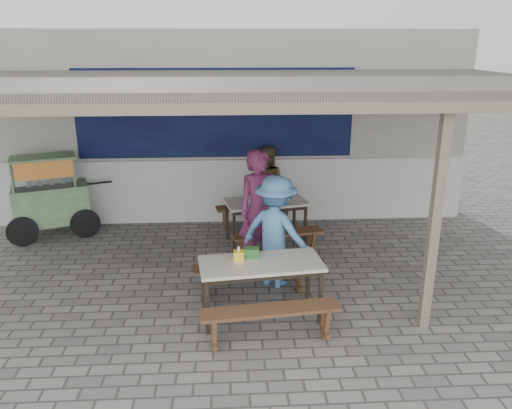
{
  "coord_description": "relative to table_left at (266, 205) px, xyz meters",
  "views": [
    {
      "loc": [
        0.02,
        -6.1,
        3.28
      ],
      "look_at": [
        0.42,
        0.9,
        0.99
      ],
      "focal_mm": 35.0,
      "sensor_mm": 36.0,
      "label": 1
    }
  ],
  "objects": [
    {
      "name": "condiment_jar",
      "position": [
        0.21,
        0.24,
        0.13
      ],
      "size": [
        0.08,
        0.08,
        0.09
      ],
      "primitive_type": "cylinder",
      "color": "white",
      "rests_on": "table_left"
    },
    {
      "name": "table_left",
      "position": [
        0.0,
        0.0,
        0.0
      ],
      "size": [
        1.44,
        0.94,
        0.75
      ],
      "rotation": [
        0.0,
        0.0,
        0.2
      ],
      "color": "beige",
      "rests_on": "ground"
    },
    {
      "name": "bench_left_wall",
      "position": [
        -0.14,
        0.69,
        -0.33
      ],
      "size": [
        1.46,
        0.55,
        0.45
      ],
      "rotation": [
        0.0,
        0.0,
        0.2
      ],
      "color": "brown",
      "rests_on": "ground"
    },
    {
      "name": "tissue_box",
      "position": [
        -0.51,
        -2.36,
        0.14
      ],
      "size": [
        0.12,
        0.12,
        0.12
      ],
      "primitive_type": "cube",
      "rotation": [
        0.0,
        0.0,
        -0.01
      ],
      "color": "yellow",
      "rests_on": "table_right"
    },
    {
      "name": "patron_wall_side",
      "position": [
        0.07,
        0.92,
        0.08
      ],
      "size": [
        0.84,
        0.72,
        1.5
      ],
      "primitive_type": "imported",
      "rotation": [
        0.0,
        0.0,
        2.9
      ],
      "color": "brown",
      "rests_on": "ground"
    },
    {
      "name": "patron_right_table",
      "position": [
        0.02,
        -1.54,
        0.12
      ],
      "size": [
        1.18,
        1.06,
        1.59
      ],
      "primitive_type": "imported",
      "rotation": [
        0.0,
        0.0,
        2.55
      ],
      "color": "#4C83BA",
      "rests_on": "ground"
    },
    {
      "name": "ground",
      "position": [
        -0.63,
        -1.83,
        -0.67
      ],
      "size": [
        60.0,
        60.0,
        0.0
      ],
      "primitive_type": "plane",
      "color": "slate",
      "rests_on": "ground"
    },
    {
      "name": "bench_left_street",
      "position": [
        0.14,
        -0.69,
        -0.33
      ],
      "size": [
        1.46,
        0.55,
        0.45
      ],
      "rotation": [
        0.0,
        0.0,
        0.2
      ],
      "color": "brown",
      "rests_on": "ground"
    },
    {
      "name": "condiment_bowl",
      "position": [
        -0.26,
        0.04,
        0.11
      ],
      "size": [
        0.27,
        0.27,
        0.05
      ],
      "primitive_type": "imported",
      "rotation": [
        0.0,
        0.0,
        0.3
      ],
      "color": "white",
      "rests_on": "table_left"
    },
    {
      "name": "vendor_cart",
      "position": [
        -3.74,
        0.55,
        0.11
      ],
      "size": [
        1.69,
        1.12,
        1.44
      ],
      "rotation": [
        0.0,
        0.0,
        0.35
      ],
      "color": "#7EA66F",
      "rests_on": "ground"
    },
    {
      "name": "warung_roof",
      "position": [
        -0.62,
        -0.93,
        2.05
      ],
      "size": [
        9.0,
        4.21,
        2.81
      ],
      "color": "#5B544E",
      "rests_on": "ground"
    },
    {
      "name": "bench_right_wall",
      "position": [
        -0.31,
        -1.85,
        -0.33
      ],
      "size": [
        1.6,
        0.47,
        0.45
      ],
      "rotation": [
        0.0,
        0.0,
        0.12
      ],
      "color": "brown",
      "rests_on": "ground"
    },
    {
      "name": "donation_box",
      "position": [
        -0.35,
        -2.28,
        0.14
      ],
      "size": [
        0.19,
        0.14,
        0.12
      ],
      "primitive_type": "cube",
      "rotation": [
        0.0,
        0.0,
        -0.1
      ],
      "color": "#2D662E",
      "rests_on": "table_right"
    },
    {
      "name": "table_right",
      "position": [
        -0.24,
        -2.43,
        0.0
      ],
      "size": [
        1.55,
        0.84,
        0.75
      ],
      "rotation": [
        0.0,
        0.0,
        0.12
      ],
      "color": "beige",
      "rests_on": "ground"
    },
    {
      "name": "bench_right_street",
      "position": [
        -0.17,
        -3.02,
        -0.33
      ],
      "size": [
        1.6,
        0.47,
        0.45
      ],
      "rotation": [
        0.0,
        0.0,
        0.12
      ],
      "color": "brown",
      "rests_on": "ground"
    },
    {
      "name": "patron_street_side",
      "position": [
        -0.17,
        -1.0,
        0.24
      ],
      "size": [
        0.78,
        0.66,
        1.83
      ],
      "primitive_type": "imported",
      "rotation": [
        0.0,
        0.0,
        0.39
      ],
      "color": "#6D264C",
      "rests_on": "ground"
    },
    {
      "name": "back_wall",
      "position": [
        -0.64,
        1.75,
        1.05
      ],
      "size": [
        9.0,
        1.28,
        3.5
      ],
      "color": "#B2AD9F",
      "rests_on": "ground"
    }
  ]
}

